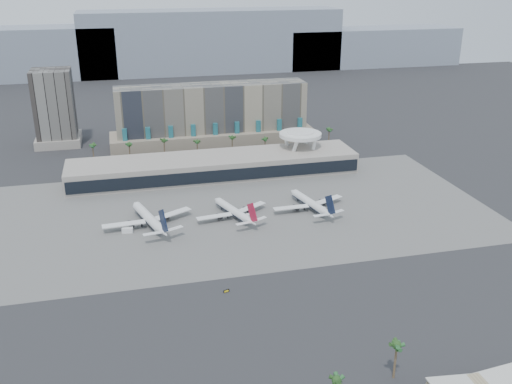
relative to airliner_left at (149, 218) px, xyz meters
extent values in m
plane|color=#232326|center=(42.59, -47.92, -4.04)|extent=(900.00, 900.00, 0.00)
cube|color=#5B5B59|center=(42.59, 7.08, -4.01)|extent=(260.00, 130.00, 0.06)
cube|color=gray|center=(102.59, 422.08, 30.96)|extent=(300.00, 60.00, 70.00)
cube|color=gray|center=(302.59, 422.08, 18.46)|extent=(220.00, 60.00, 45.00)
cube|color=gray|center=(52.59, 127.08, 16.96)|extent=(130.00, 22.00, 42.00)
cube|color=tan|center=(52.59, 125.08, 0.96)|extent=(140.00, 30.00, 10.00)
cube|color=#20626E|center=(-7.41, 115.08, 4.96)|extent=(3.00, 2.00, 18.00)
cube|color=#20626E|center=(7.59, 115.08, 4.96)|extent=(3.00, 2.00, 18.00)
cube|color=#20626E|center=(22.59, 115.08, 4.96)|extent=(3.00, 2.00, 18.00)
cube|color=#20626E|center=(37.59, 115.08, 4.96)|extent=(3.00, 2.00, 18.00)
cube|color=#20626E|center=(52.59, 115.08, 4.96)|extent=(3.00, 2.00, 18.00)
cube|color=#20626E|center=(67.59, 115.08, 4.96)|extent=(3.00, 2.00, 18.00)
cube|color=#20626E|center=(82.59, 115.08, 4.96)|extent=(3.00, 2.00, 18.00)
cube|color=#20626E|center=(97.59, 115.08, 4.96)|extent=(3.00, 2.00, 18.00)
cube|color=#20626E|center=(112.59, 115.08, 4.96)|extent=(3.00, 2.00, 18.00)
cube|color=black|center=(-52.41, 152.08, 21.96)|extent=(26.00, 26.00, 52.00)
cube|color=#B5AB9F|center=(-52.41, 152.08, -1.04)|extent=(30.00, 30.00, 6.00)
cube|color=#B5AB9F|center=(42.59, 62.08, 1.96)|extent=(170.00, 32.00, 12.00)
cube|color=black|center=(42.59, 45.88, 1.46)|extent=(168.00, 0.60, 7.00)
cube|color=black|center=(42.59, 62.08, 9.21)|extent=(170.00, 12.00, 2.50)
cylinder|color=white|center=(103.96, 74.45, 6.96)|extent=(6.98, 6.99, 21.89)
cylinder|color=white|center=(91.23, 74.45, 6.96)|extent=(6.98, 6.99, 21.89)
cylinder|color=white|center=(91.23, 61.72, 6.96)|extent=(6.98, 6.99, 21.89)
cylinder|color=white|center=(103.96, 61.72, 6.96)|extent=(6.98, 6.99, 21.89)
cylinder|color=white|center=(97.59, 68.08, 15.96)|extent=(26.00, 26.00, 2.20)
cylinder|color=white|center=(97.59, 68.08, 17.26)|extent=(16.00, 16.00, 1.20)
cylinder|color=brown|center=(-27.41, 97.08, 1.96)|extent=(0.70, 0.70, 12.00)
sphere|color=#254A1D|center=(-27.41, 97.08, 7.66)|extent=(2.80, 2.80, 2.80)
cylinder|color=brown|center=(-5.41, 97.08, 1.96)|extent=(0.70, 0.70, 12.00)
sphere|color=#254A1D|center=(-5.41, 97.08, 7.66)|extent=(2.80, 2.80, 2.80)
cylinder|color=brown|center=(16.59, 97.08, 1.96)|extent=(0.70, 0.70, 12.00)
sphere|color=#254A1D|center=(16.59, 97.08, 7.66)|extent=(2.80, 2.80, 2.80)
cylinder|color=brown|center=(37.59, 97.08, 1.96)|extent=(0.70, 0.70, 12.00)
sphere|color=#254A1D|center=(37.59, 97.08, 7.66)|extent=(2.80, 2.80, 2.80)
cylinder|color=brown|center=(60.59, 97.08, 1.96)|extent=(0.70, 0.70, 12.00)
sphere|color=#254A1D|center=(60.59, 97.08, 7.66)|extent=(2.80, 2.80, 2.80)
cylinder|color=brown|center=(82.59, 97.08, 1.96)|extent=(0.70, 0.70, 12.00)
sphere|color=#254A1D|center=(82.59, 97.08, 7.66)|extent=(2.80, 2.80, 2.80)
cylinder|color=brown|center=(104.59, 97.08, 1.96)|extent=(0.70, 0.70, 12.00)
sphere|color=#254A1D|center=(104.59, 97.08, 7.66)|extent=(2.80, 2.80, 2.80)
cylinder|color=brown|center=(127.59, 97.08, 1.96)|extent=(0.70, 0.70, 12.00)
sphere|color=#254A1D|center=(127.59, 97.08, 7.66)|extent=(2.80, 2.80, 2.80)
cylinder|color=white|center=(-0.56, 1.91, -0.03)|extent=(12.86, 30.46, 4.46)
cylinder|color=black|center=(-0.56, 1.91, -0.19)|extent=(12.60, 29.85, 4.37)
cone|color=white|center=(-5.48, 18.65, -0.03)|extent=(5.70, 6.07, 4.46)
cone|color=white|center=(4.98, -16.97, 0.31)|extent=(7.11, 10.89, 4.46)
cube|color=white|center=(-12.02, -2.62, -0.69)|extent=(20.36, 5.98, 0.39)
cube|color=white|center=(11.53, 4.30, -0.69)|extent=(19.79, 13.47, 0.39)
cylinder|color=black|center=(-8.97, -1.14, -1.81)|extent=(3.61, 4.97, 2.45)
cylinder|color=black|center=(8.16, 3.89, -1.81)|extent=(3.61, 4.97, 2.45)
cube|color=black|center=(5.46, -18.58, 6.11)|extent=(3.39, 9.88, 11.75)
cube|color=white|center=(0.48, -19.46, 0.87)|extent=(9.19, 3.73, 0.28)
cube|color=white|center=(10.12, -16.63, 0.87)|extent=(9.14, 5.92, 0.28)
cylinder|color=black|center=(-3.91, 13.30, -3.15)|extent=(0.56, 0.56, 1.78)
cylinder|color=black|center=(-3.67, -0.17, -3.15)|extent=(0.78, 0.78, 1.78)
cylinder|color=black|center=(3.18, 1.84, -3.15)|extent=(0.78, 0.78, 1.78)
cylinder|color=white|center=(40.92, 1.43, -0.53)|extent=(12.53, 26.35, 3.90)
cylinder|color=black|center=(40.92, 1.43, -0.68)|extent=(12.28, 25.83, 3.82)
cone|color=white|center=(35.84, 15.79, -0.53)|extent=(5.13, 5.43, 3.90)
cone|color=white|center=(46.64, -14.77, -0.24)|extent=(6.59, 9.56, 3.90)
cube|color=white|center=(31.14, -3.06, -1.12)|extent=(17.89, 6.14, 0.34)
cube|color=white|center=(51.35, 4.08, -1.12)|extent=(16.99, 12.48, 0.34)
cylinder|color=black|center=(33.73, -1.63, -2.09)|extent=(3.32, 4.39, 2.14)
cylinder|color=black|center=(48.43, 3.57, -2.09)|extent=(3.32, 4.39, 2.14)
cube|color=maroon|center=(47.13, -16.15, 4.82)|extent=(3.41, 8.50, 10.26)
cube|color=white|center=(42.84, -17.15, 0.24)|extent=(8.06, 3.65, 0.24)
cube|color=white|center=(51.10, -14.23, 0.24)|extent=(7.90, 5.50, 0.24)
cylinder|color=black|center=(37.47, 11.20, -3.26)|extent=(0.49, 0.49, 1.56)
cylinder|color=black|center=(38.30, -0.53, -3.26)|extent=(0.68, 0.68, 1.56)
cylinder|color=black|center=(44.18, 1.55, -3.26)|extent=(0.68, 0.68, 1.56)
cylinder|color=white|center=(81.32, 2.02, -0.42)|extent=(10.20, 27.63, 4.02)
cylinder|color=black|center=(81.32, 2.02, -0.57)|extent=(9.99, 27.08, 3.94)
cone|color=white|center=(77.72, 17.33, -0.42)|extent=(4.95, 5.33, 4.02)
cone|color=white|center=(85.39, -15.25, -0.12)|extent=(5.99, 9.73, 4.02)
cube|color=white|center=(70.78, -1.49, -1.02)|extent=(18.19, 4.41, 0.35)
cube|color=white|center=(92.33, 3.57, -1.02)|extent=(18.09, 11.36, 0.35)
cylinder|color=black|center=(73.61, -0.31, -2.03)|extent=(3.07, 4.42, 2.21)
cylinder|color=black|center=(89.27, 3.37, -2.03)|extent=(3.07, 4.42, 2.21)
cube|color=black|center=(85.73, -16.72, 5.11)|extent=(2.58, 9.01, 10.59)
cube|color=white|center=(81.21, -17.27, 0.38)|extent=(8.21, 2.94, 0.25)
cube|color=white|center=(90.02, -15.20, 0.38)|extent=(8.30, 4.98, 0.25)
cylinder|color=black|center=(78.88, 12.44, -3.24)|extent=(0.50, 0.50, 1.61)
cylinder|color=black|center=(78.42, 0.30, -3.24)|extent=(0.70, 0.70, 1.61)
cylinder|color=black|center=(84.69, 1.78, -3.24)|extent=(0.70, 0.70, 1.61)
cube|color=white|center=(-10.55, -5.34, -2.81)|extent=(5.34, 3.19, 2.45)
cube|color=silver|center=(49.09, -2.40, -3.04)|extent=(4.40, 3.33, 2.01)
cube|color=black|center=(24.58, -68.05, -3.49)|extent=(2.41, 1.03, 1.10)
cube|color=gold|center=(24.58, -68.25, -3.49)|extent=(1.70, 0.57, 0.66)
cylinder|color=black|center=(23.70, -68.05, -3.71)|extent=(0.13, 0.13, 0.66)
cylinder|color=black|center=(25.46, -68.05, -3.71)|extent=(0.13, 0.13, 0.66)
sphere|color=#254A1D|center=(43.38, -134.58, 4.41)|extent=(2.80, 2.80, 2.80)
cylinder|color=brown|center=(64.74, -128.12, 2.06)|extent=(0.70, 0.70, 12.20)
sphere|color=#254A1D|center=(64.74, -128.12, 7.86)|extent=(2.80, 2.80, 2.80)
camera|label=1|loc=(-9.16, -254.44, 112.58)|focal=40.00mm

